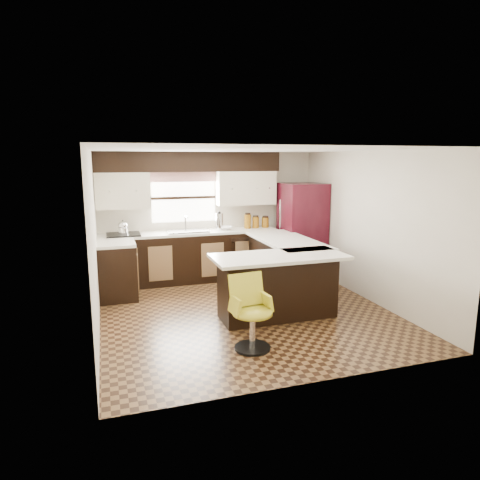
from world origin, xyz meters
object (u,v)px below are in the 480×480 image
object	(u,v)px
peninsula_long	(284,268)
bar_chair	(253,314)
refrigerator	(302,230)
peninsula_return	(277,287)

from	to	relation	value
peninsula_long	bar_chair	size ratio (longest dim) A/B	2.15
bar_chair	peninsula_long	bearing A→B (deg)	50.53
refrigerator	bar_chair	xyz separation A→B (m)	(-2.02, -2.85, -0.46)
peninsula_return	bar_chair	world-z (taller)	bar_chair
peninsula_long	bar_chair	bearing A→B (deg)	-123.09
peninsula_return	refrigerator	size ratio (longest dim) A/B	0.91
bar_chair	peninsula_return	bearing A→B (deg)	45.91
peninsula_long	peninsula_return	size ratio (longest dim) A/B	1.18
peninsula_long	peninsula_return	distance (m)	1.11
peninsula_long	peninsula_return	xyz separation A→B (m)	(-0.53, -0.97, 0.00)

